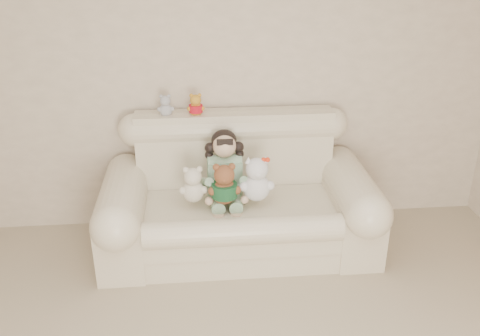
# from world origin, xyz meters

# --- Properties ---
(wall_back) EXTENTS (4.50, 0.00, 4.50)m
(wall_back) POSITION_xyz_m (0.00, 2.50, 1.30)
(wall_back) COLOR beige
(wall_back) RESTS_ON ground
(sofa) EXTENTS (2.10, 0.95, 1.03)m
(sofa) POSITION_xyz_m (0.08, 2.00, 0.52)
(sofa) COLOR beige
(sofa) RESTS_ON floor
(seated_child) EXTENTS (0.34, 0.41, 0.56)m
(seated_child) POSITION_xyz_m (-0.02, 2.08, 0.70)
(seated_child) COLOR #2D7838
(seated_child) RESTS_ON sofa
(brown_teddy) EXTENTS (0.27, 0.22, 0.37)m
(brown_teddy) POSITION_xyz_m (-0.04, 1.84, 0.69)
(brown_teddy) COLOR brown
(brown_teddy) RESTS_ON sofa
(white_cat) EXTENTS (0.29, 0.24, 0.41)m
(white_cat) POSITION_xyz_m (0.20, 1.87, 0.71)
(white_cat) COLOR silver
(white_cat) RESTS_ON sofa
(cream_teddy) EXTENTS (0.22, 0.18, 0.33)m
(cream_teddy) POSITION_xyz_m (-0.27, 1.89, 0.66)
(cream_teddy) COLOR white
(cream_teddy) RESTS_ON sofa
(yellow_mini_bear) EXTENTS (0.14, 0.11, 0.21)m
(yellow_mini_bear) POSITION_xyz_m (-0.22, 2.33, 1.12)
(yellow_mini_bear) COLOR gold
(yellow_mini_bear) RESTS_ON sofa
(grey_mini_plush) EXTENTS (0.15, 0.13, 0.21)m
(grey_mini_plush) POSITION_xyz_m (-0.45, 2.34, 1.11)
(grey_mini_plush) COLOR #AEADB4
(grey_mini_plush) RESTS_ON sofa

